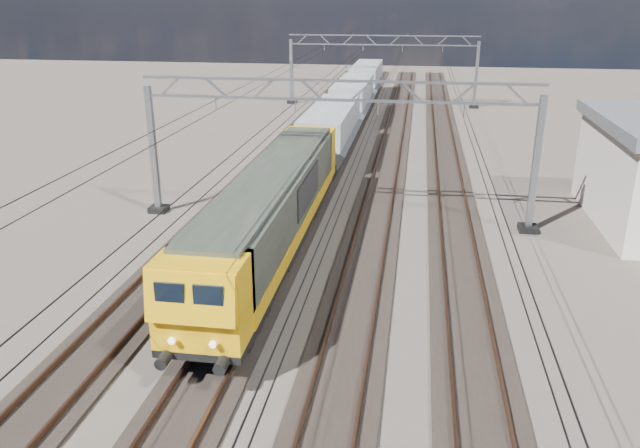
# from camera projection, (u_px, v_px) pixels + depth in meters

# --- Properties ---
(ground) EXTENTS (160.00, 160.00, 0.00)m
(ground) POSITION_uv_depth(u_px,v_px,m) (324.00, 251.00, 28.16)
(ground) COLOR #2A241F
(ground) RESTS_ON ground
(track_outer_west) EXTENTS (2.60, 140.00, 0.30)m
(track_outer_west) POSITION_uv_depth(u_px,v_px,m) (196.00, 242.00, 29.01)
(track_outer_west) COLOR black
(track_outer_west) RESTS_ON ground
(track_loco) EXTENTS (2.60, 140.00, 0.30)m
(track_loco) POSITION_uv_depth(u_px,v_px,m) (280.00, 247.00, 28.43)
(track_loco) COLOR black
(track_loco) RESTS_ON ground
(track_inner_east) EXTENTS (2.60, 140.00, 0.30)m
(track_inner_east) POSITION_uv_depth(u_px,v_px,m) (368.00, 252.00, 27.84)
(track_inner_east) COLOR black
(track_inner_east) RESTS_ON ground
(track_outer_east) EXTENTS (2.60, 140.00, 0.30)m
(track_outer_east) POSITION_uv_depth(u_px,v_px,m) (459.00, 257.00, 27.26)
(track_outer_east) COLOR black
(track_outer_east) RESTS_ON ground
(catenary_gantry_mid) EXTENTS (19.90, 0.90, 7.11)m
(catenary_gantry_mid) POSITION_uv_depth(u_px,v_px,m) (336.00, 146.00, 30.52)
(catenary_gantry_mid) COLOR gray
(catenary_gantry_mid) RESTS_ON ground
(catenary_gantry_far) EXTENTS (19.90, 0.90, 7.11)m
(catenary_gantry_far) POSITION_uv_depth(u_px,v_px,m) (382.00, 67.00, 63.91)
(catenary_gantry_far) COLOR gray
(catenary_gantry_far) RESTS_ON ground
(overhead_wires) EXTENTS (12.03, 140.00, 0.53)m
(overhead_wires) POSITION_uv_depth(u_px,v_px,m) (346.00, 96.00, 33.60)
(overhead_wires) COLOR black
(overhead_wires) RESTS_ON ground
(locomotive) EXTENTS (2.76, 21.10, 3.62)m
(locomotive) POSITION_uv_depth(u_px,v_px,m) (274.00, 207.00, 26.62)
(locomotive) COLOR black
(locomotive) RESTS_ON ground
(hopper_wagon_lead) EXTENTS (3.38, 13.00, 3.25)m
(hopper_wagon_lead) POSITION_uv_depth(u_px,v_px,m) (331.00, 128.00, 43.06)
(hopper_wagon_lead) COLOR black
(hopper_wagon_lead) RESTS_ON ground
(hopper_wagon_mid) EXTENTS (3.38, 13.00, 3.25)m
(hopper_wagon_mid) POSITION_uv_depth(u_px,v_px,m) (353.00, 97.00, 56.23)
(hopper_wagon_mid) COLOR black
(hopper_wagon_mid) RESTS_ON ground
(hopper_wagon_third) EXTENTS (3.38, 13.00, 3.25)m
(hopper_wagon_third) POSITION_uv_depth(u_px,v_px,m) (366.00, 78.00, 69.40)
(hopper_wagon_third) COLOR black
(hopper_wagon_third) RESTS_ON ground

